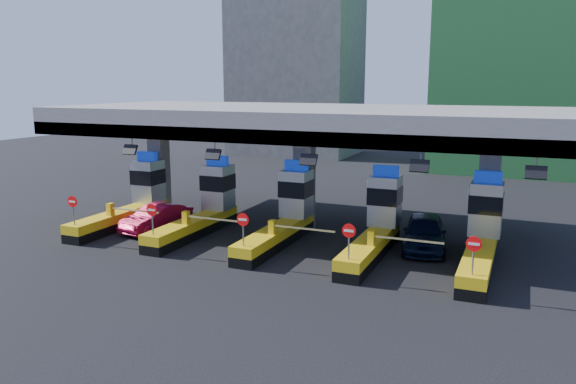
% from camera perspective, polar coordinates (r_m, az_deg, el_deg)
% --- Properties ---
extents(ground, '(120.00, 120.00, 0.00)m').
position_cam_1_polar(ground, '(30.12, -0.45, -5.03)').
color(ground, black).
rests_on(ground, ground).
extents(toll_canopy, '(28.00, 12.09, 7.00)m').
position_cam_1_polar(toll_canopy, '(31.67, 1.62, 7.04)').
color(toll_canopy, slate).
rests_on(toll_canopy, ground).
extents(toll_lane_far_left, '(4.43, 8.00, 4.16)m').
position_cam_1_polar(toll_lane_far_left, '(35.09, -15.42, -0.77)').
color(toll_lane_far_left, black).
rests_on(toll_lane_far_left, ground).
extents(toll_lane_left, '(4.43, 8.00, 4.16)m').
position_cam_1_polar(toll_lane_left, '(32.26, -8.43, -1.51)').
color(toll_lane_left, black).
rests_on(toll_lane_left, ground).
extents(toll_lane_center, '(4.43, 8.00, 4.16)m').
position_cam_1_polar(toll_lane_center, '(30.01, -0.24, -2.33)').
color(toll_lane_center, black).
rests_on(toll_lane_center, ground).
extents(toll_lane_right, '(4.43, 8.00, 4.16)m').
position_cam_1_polar(toll_lane_right, '(28.46, 9.06, -3.22)').
color(toll_lane_right, black).
rests_on(toll_lane_right, ground).
extents(toll_lane_far_right, '(4.43, 8.00, 4.16)m').
position_cam_1_polar(toll_lane_far_right, '(27.75, 19.14, -4.07)').
color(toll_lane_far_right, black).
rests_on(toll_lane_far_right, ground).
extents(bg_building_scaffold, '(18.00, 12.00, 28.00)m').
position_cam_1_polar(bg_building_scaffold, '(58.82, 24.32, 15.62)').
color(bg_building_scaffold, '#1E5926').
rests_on(bg_building_scaffold, ground).
extents(bg_building_concrete, '(14.00, 10.00, 18.00)m').
position_cam_1_polar(bg_building_concrete, '(67.56, 0.83, 11.59)').
color(bg_building_concrete, '#4C4C49').
rests_on(bg_building_concrete, ground).
extents(van, '(2.86, 5.47, 1.78)m').
position_cam_1_polar(van, '(29.38, 13.69, -3.97)').
color(van, black).
rests_on(van, ground).
extents(red_car, '(2.37, 4.73, 1.49)m').
position_cam_1_polar(red_car, '(32.99, -13.20, -2.57)').
color(red_car, maroon).
rests_on(red_car, ground).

